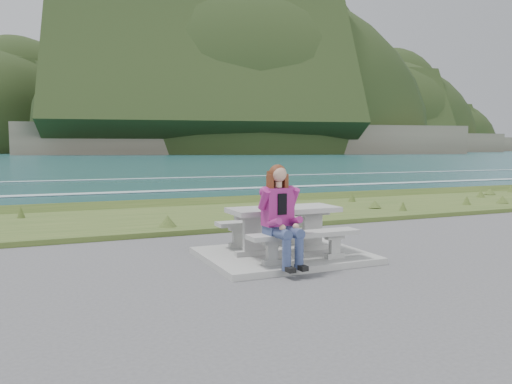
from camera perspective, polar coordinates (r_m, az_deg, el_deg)
concrete_slab at (r=8.31m, az=3.16°, el=-7.25°), size 2.60×2.10×0.10m
picnic_table at (r=8.20m, az=3.18°, el=-2.92°), size 1.80×0.75×0.75m
bench_landward at (r=7.62m, az=5.54°, el=-5.31°), size 1.80×0.35×0.45m
bench_seaward at (r=8.85m, az=1.14°, el=-3.84°), size 1.80×0.35×0.45m
grass_verge at (r=12.91m, az=-6.85°, el=-3.10°), size 160.00×4.50×0.22m
shore_drop at (r=15.69m, az=-9.89°, el=-1.70°), size 160.00×0.80×2.20m
ocean at (r=32.74m, az=-16.95°, el=-1.44°), size 1600.00×1600.00×0.09m
headland_range at (r=449.51m, az=2.09°, el=6.03°), size 729.83×363.95×217.26m
seated_woman at (r=7.27m, az=3.12°, el=-4.25°), size 0.47×0.77×1.48m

